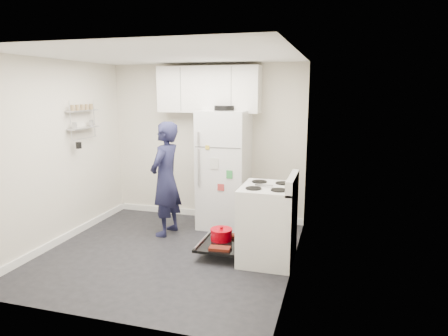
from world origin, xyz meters
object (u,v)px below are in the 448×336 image
(open_oven_door, at_px, (221,239))
(person, at_px, (166,179))
(electric_range, at_px, (267,224))
(refrigerator, at_px, (224,169))

(open_oven_door, height_order, person, person)
(electric_range, relative_size, open_oven_door, 1.57)
(refrigerator, bearing_deg, person, -140.28)
(person, bearing_deg, electric_range, 77.71)
(open_oven_door, xyz_separation_m, refrigerator, (-0.27, 1.06, 0.72))
(open_oven_door, height_order, refrigerator, refrigerator)
(refrigerator, height_order, person, refrigerator)
(electric_range, distance_m, open_oven_door, 0.66)
(electric_range, distance_m, person, 1.70)
(electric_range, height_order, open_oven_door, electric_range)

